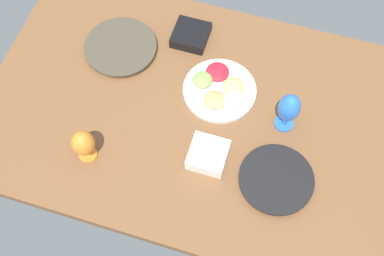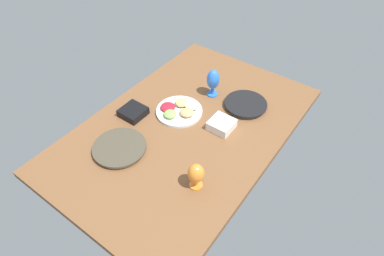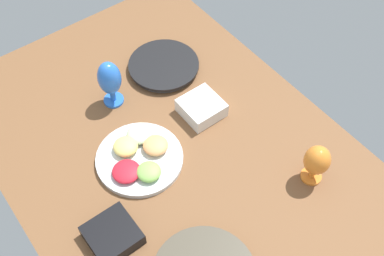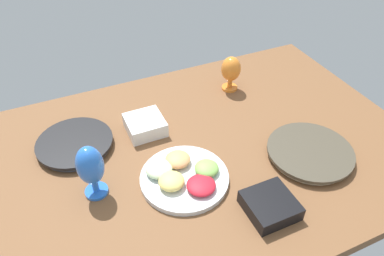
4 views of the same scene
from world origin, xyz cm
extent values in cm
cube|color=brown|center=(0.00, 0.00, -2.00)|extent=(160.00, 104.00, 4.00)
cylinder|color=#4C4C51|center=(-36.36, 19.11, 0.89)|extent=(24.50, 24.50, 1.77)
cylinder|color=black|center=(-36.36, 19.11, 2.30)|extent=(26.63, 26.63, 1.06)
cylinder|color=beige|center=(36.30, -18.39, 0.90)|extent=(26.98, 26.98, 1.79)
cylinder|color=#494233|center=(36.30, -18.39, 2.33)|extent=(29.33, 29.33, 1.08)
cylinder|color=silver|center=(-7.31, -10.97, 0.90)|extent=(28.51, 28.51, 1.80)
ellipsoid|color=#8CC659|center=(-0.27, -12.05, 3.39)|extent=(7.79, 7.79, 3.17)
ellipsoid|color=#F2A566|center=(-6.98, -4.73, 3.50)|extent=(8.34, 8.34, 3.40)
ellipsoid|color=beige|center=(-14.04, -6.15, 3.46)|extent=(8.68, 8.68, 3.31)
ellipsoid|color=#F9E072|center=(-12.40, -12.77, 3.66)|extent=(8.12, 8.12, 3.71)
ellipsoid|color=red|center=(-4.56, -17.56, 3.09)|extent=(9.09, 9.09, 2.57)
cylinder|color=blue|center=(-34.20, -4.38, 0.50)|extent=(7.22, 7.22, 1.00)
cylinder|color=blue|center=(-34.20, -4.38, 3.09)|extent=(2.00, 2.00, 4.18)
ellipsoid|color=blue|center=(-34.20, -4.38, 11.99)|extent=(8.16, 8.16, 13.62)
cylinder|color=orange|center=(31.00, 29.05, 0.50)|extent=(6.70, 6.70, 1.00)
cylinder|color=orange|center=(31.00, 29.05, 2.73)|extent=(2.00, 2.00, 3.46)
ellipsoid|color=orange|center=(31.00, 29.05, 9.81)|extent=(8.21, 8.21, 10.71)
cube|color=white|center=(-10.91, 17.34, 2.75)|extent=(13.39, 13.39, 5.51)
cube|color=#F9E072|center=(-10.91, 17.34, 4.52)|extent=(10.98, 10.98, 1.76)
cube|color=black|center=(10.89, -32.18, 2.35)|extent=(14.07, 14.07, 4.70)
cube|color=tan|center=(10.89, -32.18, 3.85)|extent=(11.53, 11.53, 1.50)
camera|label=1|loc=(-26.71, 88.21, 162.85)|focal=45.96mm
camera|label=2|loc=(109.43, 83.88, 133.83)|focal=30.53mm
camera|label=3|loc=(70.65, -48.60, 130.63)|focal=44.46mm
camera|label=4|loc=(-37.20, -83.49, 88.58)|focal=34.05mm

